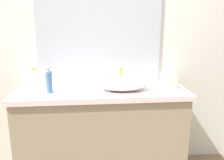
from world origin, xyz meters
The scene contains 9 objects.
bathroom_wall_rear centered at (0.00, 0.73, 1.30)m, with size 6.00×0.06×2.60m, color silver.
vanity_counter centered at (0.11, 0.41, 0.45)m, with size 1.47×0.56×0.89m.
wall_mirror_panel centered at (0.11, 0.69, 1.53)m, with size 1.18×0.01×1.28m, color #B2BCC6.
sink_basin centered at (0.29, 0.35, 0.94)m, with size 0.42×0.27×0.11m, color silver.
faucet centered at (0.29, 0.51, 0.99)m, with size 0.03×0.11×0.17m.
soap_dispenser centered at (-0.32, 0.32, 0.99)m, with size 0.05×0.05×0.22m.
lotion_bottle centered at (-0.49, 0.52, 0.97)m, with size 0.06×0.06×0.17m.
tissue_box centered at (0.70, 0.38, 0.95)m, with size 0.12×0.12×0.15m.
candle_jar centered at (0.00, 0.43, 0.91)m, with size 0.06×0.06×0.05m, color silver.
Camera 1 is at (0.03, -1.49, 1.43)m, focal length 36.27 mm.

